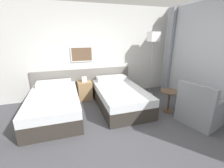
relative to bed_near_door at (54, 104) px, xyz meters
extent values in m
plane|color=#47474C|center=(1.22, -1.21, -0.27)|extent=(16.00, 16.00, 0.00)
cube|color=silver|center=(1.22, 1.03, 1.08)|extent=(10.00, 0.06, 2.70)
cube|color=slate|center=(0.83, 0.98, 0.17)|extent=(2.97, 0.04, 0.87)
cube|color=white|center=(0.83, 0.99, 1.05)|extent=(0.64, 0.03, 0.44)
cube|color=brown|center=(0.83, 0.97, 1.05)|extent=(0.58, 0.01, 0.38)
cube|color=#8E939E|center=(3.59, 0.65, 1.05)|extent=(0.10, 0.24, 2.64)
cube|color=#332D28|center=(0.00, -0.03, -0.10)|extent=(1.14, 1.96, 0.33)
cube|color=silver|center=(0.00, -0.03, 0.15)|extent=(1.13, 1.94, 0.19)
cube|color=silver|center=(0.00, 0.72, 0.31)|extent=(0.91, 0.34, 0.13)
cube|color=#332D28|center=(1.67, -0.03, -0.10)|extent=(1.14, 1.96, 0.33)
cube|color=silver|center=(1.67, -0.03, 0.15)|extent=(1.13, 1.94, 0.19)
cube|color=silver|center=(1.67, 0.72, 0.31)|extent=(0.91, 0.34, 0.13)
cube|color=#9E7A51|center=(0.83, 0.74, 0.00)|extent=(0.41, 0.38, 0.55)
cube|color=white|center=(0.83, 0.74, 0.35)|extent=(0.14, 0.14, 0.14)
cylinder|color=#9E9993|center=(2.89, 0.49, -0.26)|extent=(0.24, 0.24, 0.02)
cylinder|color=#9E9993|center=(2.89, 0.49, 0.58)|extent=(0.02, 0.02, 1.65)
cube|color=white|center=(2.89, 0.49, 1.54)|extent=(0.28, 0.28, 0.28)
cylinder|color=brown|center=(2.74, -0.67, -0.26)|extent=(0.29, 0.29, 0.01)
cylinder|color=brown|center=(2.74, -0.67, 0.00)|extent=(0.05, 0.05, 0.51)
cylinder|color=brown|center=(2.74, -0.67, 0.27)|extent=(0.44, 0.44, 0.02)
cube|color=gray|center=(3.15, -1.28, -0.05)|extent=(1.02, 0.97, 0.44)
cube|color=gray|center=(2.79, -1.39, 0.42)|extent=(0.31, 0.76, 0.49)
cube|color=gray|center=(3.24, -1.61, 0.27)|extent=(0.71, 0.28, 0.18)
cube|color=gray|center=(3.05, -0.96, 0.27)|extent=(0.71, 0.28, 0.18)
camera|label=1|loc=(0.36, -3.53, 1.59)|focal=24.00mm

